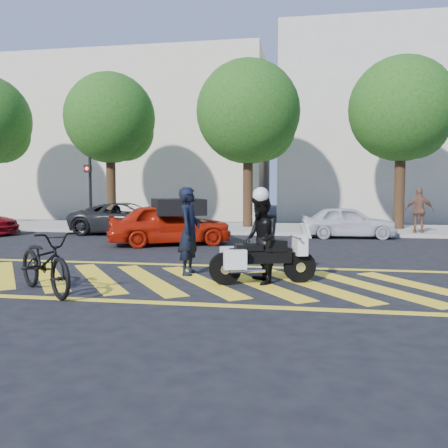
% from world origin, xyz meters
% --- Properties ---
extents(ground, '(90.00, 90.00, 0.00)m').
position_xyz_m(ground, '(0.00, 0.00, 0.00)').
color(ground, black).
rests_on(ground, ground).
extents(sidewalk, '(60.00, 5.00, 0.15)m').
position_xyz_m(sidewalk, '(0.00, 12.00, 0.07)').
color(sidewalk, '#9E998E').
rests_on(sidewalk, ground).
extents(crosswalk, '(12.33, 4.00, 0.01)m').
position_xyz_m(crosswalk, '(-0.04, 0.00, 0.00)').
color(crosswalk, yellow).
rests_on(crosswalk, ground).
extents(building_left, '(16.00, 8.00, 10.00)m').
position_xyz_m(building_left, '(-8.00, 21.00, 5.00)').
color(building_left, beige).
rests_on(building_left, ground).
extents(building_right, '(16.00, 8.00, 11.00)m').
position_xyz_m(building_right, '(9.00, 21.00, 5.50)').
color(building_right, beige).
rests_on(building_right, ground).
extents(tree_left, '(4.20, 4.20, 7.26)m').
position_xyz_m(tree_left, '(-6.37, 12.06, 4.99)').
color(tree_left, black).
rests_on(tree_left, ground).
extents(tree_center, '(4.60, 4.60, 7.56)m').
position_xyz_m(tree_center, '(0.13, 12.06, 5.10)').
color(tree_center, black).
rests_on(tree_center, ground).
extents(tree_right, '(4.40, 4.40, 7.41)m').
position_xyz_m(tree_right, '(6.63, 12.06, 5.05)').
color(tree_right, black).
rests_on(tree_right, ground).
extents(signal_pole, '(0.28, 0.43, 3.20)m').
position_xyz_m(signal_pole, '(-6.50, 9.74, 1.92)').
color(signal_pole, black).
rests_on(signal_pole, ground).
extents(officer_bike, '(0.49, 0.72, 1.89)m').
position_xyz_m(officer_bike, '(0.11, 0.65, 0.94)').
color(officer_bike, black).
rests_on(officer_bike, ground).
extents(bicycle, '(2.13, 1.92, 1.12)m').
position_xyz_m(bicycle, '(-1.97, -1.54, 0.56)').
color(bicycle, black).
rests_on(bicycle, ground).
extents(police_motorcycle, '(2.06, 1.02, 0.93)m').
position_xyz_m(police_motorcycle, '(1.73, -0.06, 0.51)').
color(police_motorcycle, black).
rests_on(police_motorcycle, ground).
extents(officer_moto, '(0.89, 1.01, 1.74)m').
position_xyz_m(officer_moto, '(1.71, -0.05, 0.87)').
color(officer_moto, black).
rests_on(officer_moto, ground).
extents(red_convertible, '(4.36, 3.16, 1.38)m').
position_xyz_m(red_convertible, '(-1.86, 5.87, 0.69)').
color(red_convertible, '#B21A08').
rests_on(red_convertible, ground).
extents(parked_mid_left, '(4.77, 2.44, 1.29)m').
position_xyz_m(parked_mid_left, '(-4.58, 9.20, 0.64)').
color(parked_mid_left, black).
rests_on(parked_mid_left, ground).
extents(parked_mid_right, '(3.62, 1.65, 1.21)m').
position_xyz_m(parked_mid_right, '(4.15, 9.17, 0.60)').
color(parked_mid_right, silver).
rests_on(parked_mid_right, ground).
extents(pedestrian_right, '(1.08, 0.61, 1.74)m').
position_xyz_m(pedestrian_right, '(6.89, 10.00, 1.02)').
color(pedestrian_right, brown).
rests_on(pedestrian_right, sidewalk).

